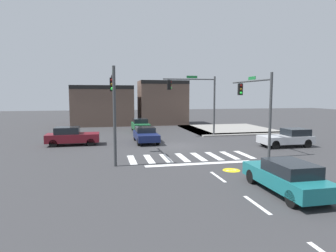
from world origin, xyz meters
The scene contains 14 objects.
ground_plane centered at (0.00, 0.00, 0.00)m, with size 120.00×120.00×0.00m, color #353538.
crosswalk_near centered at (0.00, -4.50, 0.00)m, with size 8.40×2.79×0.01m.
lane_markings centered at (1.06, -12.74, 0.00)m, with size 6.80×24.25×0.01m.
bike_detector_marking centered at (1.24, -8.40, 0.00)m, with size 0.98×0.98×0.01m.
curb_corner_northeast centered at (8.49, 9.42, 0.07)m, with size 10.00×10.60×0.15m.
storefront_row centered at (-2.09, 18.65, 2.91)m, with size 15.88×5.65×6.19m.
traffic_signal_southwest centered at (-5.10, -4.27, 4.12)m, with size 0.32×5.25×5.89m.
traffic_signal_northeast centered at (3.27, 4.94, 4.27)m, with size 5.40×0.32×6.10m.
traffic_signal_southeast centered at (5.20, -3.54, 3.98)m, with size 0.32×6.06×5.71m.
car_maroon centered at (-8.40, 2.25, 0.76)m, with size 4.30×1.82×1.54m.
car_silver centered at (8.94, -2.23, 0.74)m, with size 4.20×1.89×1.47m.
car_navy centered at (-2.11, 2.40, 0.69)m, with size 1.84×4.40×1.34m.
car_teal centered at (1.91, -12.54, 0.73)m, with size 1.73×4.63×1.43m.
car_green centered at (-1.62, 10.36, 0.75)m, with size 1.76×4.16×1.49m.
Camera 1 is at (-5.69, -23.61, 4.23)m, focal length 31.77 mm.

